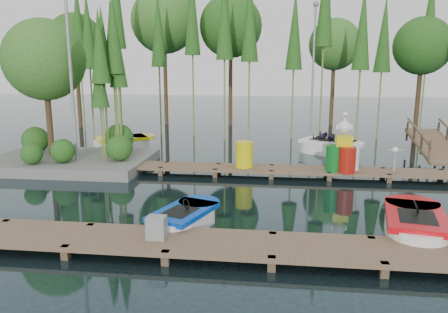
# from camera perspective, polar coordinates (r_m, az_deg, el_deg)

# --- Properties ---
(ground_plane) EXTENTS (90.00, 90.00, 0.00)m
(ground_plane) POSITION_cam_1_polar(r_m,az_deg,el_deg) (13.95, -2.30, -4.79)
(ground_plane) COLOR #1C2E34
(near_dock) EXTENTS (18.00, 1.50, 0.50)m
(near_dock) POSITION_cam_1_polar(r_m,az_deg,el_deg) (9.72, -6.70, -11.01)
(near_dock) COLOR brown
(near_dock) RESTS_ON ground
(far_dock) EXTENTS (15.00, 1.20, 0.50)m
(far_dock) POSITION_cam_1_polar(r_m,az_deg,el_deg) (16.17, 2.63, -1.61)
(far_dock) COLOR brown
(far_dock) RESTS_ON ground
(island) EXTENTS (6.20, 4.20, 6.75)m
(island) POSITION_cam_1_polar(r_m,az_deg,el_deg) (18.55, -20.42, 8.62)
(island) COLOR slate
(island) RESTS_ON ground
(tree_screen) EXTENTS (34.42, 18.53, 10.31)m
(tree_screen) POSITION_cam_1_polar(r_m,az_deg,el_deg) (24.25, -3.14, 16.87)
(tree_screen) COLOR #45311D
(tree_screen) RESTS_ON ground
(lamp_island) EXTENTS (0.30, 0.30, 7.25)m
(lamp_island) POSITION_cam_1_polar(r_m,az_deg,el_deg) (17.47, -19.51, 12.07)
(lamp_island) COLOR gray
(lamp_island) RESTS_ON ground
(lamp_rear) EXTENTS (0.30, 0.30, 7.25)m
(lamp_rear) POSITION_cam_1_polar(r_m,az_deg,el_deg) (24.25, 11.61, 12.26)
(lamp_rear) COLOR gray
(lamp_rear) RESTS_ON ground
(ramp) EXTENTS (1.50, 3.94, 1.49)m
(ramp) POSITION_cam_1_polar(r_m,az_deg,el_deg) (21.10, 25.78, 1.38)
(ramp) COLOR brown
(ramp) RESTS_ON ground
(boat_blue) EXTENTS (1.81, 2.61, 0.80)m
(boat_blue) POSITION_cam_1_polar(r_m,az_deg,el_deg) (11.02, -5.16, -8.16)
(boat_blue) COLOR white
(boat_blue) RESTS_ON ground
(boat_red) EXTENTS (1.83, 3.09, 0.97)m
(boat_red) POSITION_cam_1_polar(r_m,az_deg,el_deg) (11.33, 23.64, -8.32)
(boat_red) COLOR white
(boat_red) RESTS_ON ground
(boat_yellow_far) EXTENTS (3.22, 2.71, 1.49)m
(boat_yellow_far) POSITION_cam_1_polar(r_m,az_deg,el_deg) (21.58, -13.10, 1.73)
(boat_yellow_far) COLOR white
(boat_yellow_far) RESTS_ON ground
(boat_white_far) EXTENTS (3.28, 2.69, 1.42)m
(boat_white_far) POSITION_cam_1_polar(r_m,az_deg,el_deg) (20.57, 13.52, 1.24)
(boat_white_far) COLOR white
(boat_white_far) RESTS_ON ground
(utility_cabinet) EXTENTS (0.40, 0.34, 0.49)m
(utility_cabinet) POSITION_cam_1_polar(r_m,az_deg,el_deg) (9.69, -8.81, -9.15)
(utility_cabinet) COLOR gray
(utility_cabinet) RESTS_ON near_dock
(yellow_barrel) EXTENTS (0.63, 0.63, 0.95)m
(yellow_barrel) POSITION_cam_1_polar(r_m,az_deg,el_deg) (16.06, 2.66, 0.28)
(yellow_barrel) COLOR #D6CD0B
(yellow_barrel) RESTS_ON far_dock
(drum_cluster) EXTENTS (1.21, 1.11, 2.09)m
(drum_cluster) POSITION_cam_1_polar(r_m,az_deg,el_deg) (16.00, 15.40, 0.33)
(drum_cluster) COLOR #0B661C
(drum_cluster) RESTS_ON far_dock
(seagull_post) EXTENTS (0.55, 0.30, 0.88)m
(seagull_post) POSITION_cam_1_polar(r_m,az_deg,el_deg) (16.51, 21.43, 0.19)
(seagull_post) COLOR gray
(seagull_post) RESTS_ON far_dock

